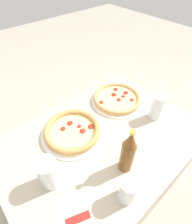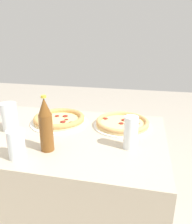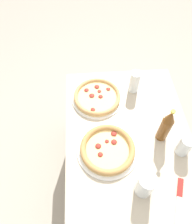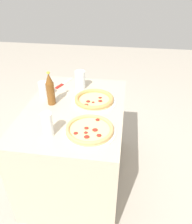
{
  "view_description": "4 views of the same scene",
  "coord_description": "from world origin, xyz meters",
  "px_view_note": "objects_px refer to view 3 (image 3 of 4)",
  "views": [
    {
      "loc": [
        0.37,
        0.38,
        1.44
      ],
      "look_at": [
        -0.07,
        -0.13,
        0.76
      ],
      "focal_mm": 28.0,
      "sensor_mm": 36.0,
      "label": 1
    },
    {
      "loc": [
        -0.37,
        0.97,
        1.2
      ],
      "look_at": [
        -0.13,
        -0.12,
        0.8
      ],
      "focal_mm": 35.0,
      "sensor_mm": 36.0,
      "label": 2
    },
    {
      "loc": [
        0.59,
        -0.23,
        1.79
      ],
      "look_at": [
        -0.12,
        -0.18,
        0.79
      ],
      "focal_mm": 35.0,
      "sensor_mm": 36.0,
      "label": 3
    },
    {
      "loc": [
        -1.31,
        -0.35,
        1.54
      ],
      "look_at": [
        -0.13,
        -0.18,
        0.77
      ],
      "focal_mm": 35.0,
      "sensor_mm": 36.0,
      "label": 4
    }
  ],
  "objects_px": {
    "glass_red_wine": "(185,146)",
    "glass_iced_tea": "(145,185)",
    "knife": "(179,199)",
    "pizza_salami": "(97,97)",
    "glass_orange_juice": "(134,83)",
    "beer_bottle": "(166,126)",
    "pizza_veggie": "(107,149)"
  },
  "relations": [
    {
      "from": "glass_orange_juice",
      "to": "glass_iced_tea",
      "type": "bearing_deg",
      "value": -5.34
    },
    {
      "from": "pizza_veggie",
      "to": "beer_bottle",
      "type": "height_order",
      "value": "beer_bottle"
    },
    {
      "from": "pizza_salami",
      "to": "knife",
      "type": "height_order",
      "value": "pizza_salami"
    },
    {
      "from": "glass_red_wine",
      "to": "glass_iced_tea",
      "type": "height_order",
      "value": "glass_iced_tea"
    },
    {
      "from": "glass_red_wine",
      "to": "knife",
      "type": "height_order",
      "value": "glass_red_wine"
    },
    {
      "from": "pizza_salami",
      "to": "knife",
      "type": "xyz_separation_m",
      "value": [
        0.63,
        0.34,
        -0.02
      ]
    },
    {
      "from": "beer_bottle",
      "to": "pizza_salami",
      "type": "bearing_deg",
      "value": -131.42
    },
    {
      "from": "glass_iced_tea",
      "to": "glass_orange_juice",
      "type": "bearing_deg",
      "value": 174.66
    },
    {
      "from": "glass_red_wine",
      "to": "glass_orange_juice",
      "type": "height_order",
      "value": "glass_orange_juice"
    },
    {
      "from": "glass_orange_juice",
      "to": "beer_bottle",
      "type": "height_order",
      "value": "beer_bottle"
    },
    {
      "from": "pizza_veggie",
      "to": "glass_orange_juice",
      "type": "relative_size",
      "value": 2.18
    },
    {
      "from": "pizza_salami",
      "to": "glass_iced_tea",
      "type": "distance_m",
      "value": 0.61
    },
    {
      "from": "pizza_salami",
      "to": "beer_bottle",
      "type": "height_order",
      "value": "beer_bottle"
    },
    {
      "from": "beer_bottle",
      "to": "knife",
      "type": "bearing_deg",
      "value": 1.13
    },
    {
      "from": "glass_iced_tea",
      "to": "beer_bottle",
      "type": "xyz_separation_m",
      "value": [
        -0.28,
        0.16,
        0.05
      ]
    },
    {
      "from": "glass_orange_juice",
      "to": "glass_iced_tea",
      "type": "distance_m",
      "value": 0.64
    },
    {
      "from": "glass_red_wine",
      "to": "glass_iced_tea",
      "type": "bearing_deg",
      "value": -52.55
    },
    {
      "from": "glass_iced_tea",
      "to": "knife",
      "type": "distance_m",
      "value": 0.19
    },
    {
      "from": "beer_bottle",
      "to": "glass_orange_juice",
      "type": "bearing_deg",
      "value": -164.69
    },
    {
      "from": "pizza_veggie",
      "to": "knife",
      "type": "xyz_separation_m",
      "value": [
        0.27,
        0.31,
        -0.02
      ]
    },
    {
      "from": "pizza_veggie",
      "to": "glass_iced_tea",
      "type": "xyz_separation_m",
      "value": [
        0.22,
        0.15,
        0.05
      ]
    },
    {
      "from": "pizza_salami",
      "to": "glass_iced_tea",
      "type": "height_order",
      "value": "glass_iced_tea"
    },
    {
      "from": "knife",
      "to": "glass_orange_juice",
      "type": "bearing_deg",
      "value": -171.47
    },
    {
      "from": "pizza_salami",
      "to": "glass_red_wine",
      "type": "height_order",
      "value": "glass_red_wine"
    },
    {
      "from": "pizza_veggie",
      "to": "glass_orange_juice",
      "type": "bearing_deg",
      "value": 153.54
    },
    {
      "from": "glass_orange_juice",
      "to": "pizza_salami",
      "type": "bearing_deg",
      "value": -76.03
    },
    {
      "from": "knife",
      "to": "glass_iced_tea",
      "type": "bearing_deg",
      "value": -109.02
    },
    {
      "from": "glass_red_wine",
      "to": "knife",
      "type": "distance_m",
      "value": 0.26
    },
    {
      "from": "pizza_veggie",
      "to": "beer_bottle",
      "type": "distance_m",
      "value": 0.33
    },
    {
      "from": "beer_bottle",
      "to": "glass_red_wine",
      "type": "bearing_deg",
      "value": 43.84
    },
    {
      "from": "glass_orange_juice",
      "to": "glass_iced_tea",
      "type": "relative_size",
      "value": 1.0
    },
    {
      "from": "pizza_veggie",
      "to": "knife",
      "type": "distance_m",
      "value": 0.42
    }
  ]
}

